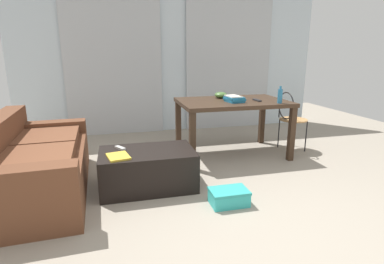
{
  "coord_description": "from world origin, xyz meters",
  "views": [
    {
      "loc": [
        -0.99,
        -1.82,
        1.35
      ],
      "look_at": [
        -0.12,
        1.64,
        0.41
      ],
      "focal_mm": 28.36,
      "sensor_mm": 36.0,
      "label": 1
    }
  ],
  "objects_px": {
    "bottle_near": "(280,96)",
    "magazine": "(118,156)",
    "bowl": "(221,95)",
    "book_stack": "(234,99)",
    "craft_table": "(232,107)",
    "tv_remote_on_table": "(257,100)",
    "shoebox": "(229,197)",
    "wire_chair": "(290,115)",
    "scissors": "(238,99)",
    "coffee_table": "(148,169)",
    "couch": "(34,165)",
    "tv_remote_primary": "(120,148)"
  },
  "relations": [
    {
      "from": "wire_chair",
      "to": "bottle_near",
      "type": "bearing_deg",
      "value": -137.31
    },
    {
      "from": "shoebox",
      "to": "coffee_table",
      "type": "bearing_deg",
      "value": 140.4
    },
    {
      "from": "wire_chair",
      "to": "scissors",
      "type": "xyz_separation_m",
      "value": [
        -0.73,
        0.13,
        0.23
      ]
    },
    {
      "from": "craft_table",
      "to": "magazine",
      "type": "xyz_separation_m",
      "value": [
        -1.49,
        -0.9,
        -0.25
      ]
    },
    {
      "from": "coffee_table",
      "to": "craft_table",
      "type": "bearing_deg",
      "value": 32.44
    },
    {
      "from": "magazine",
      "to": "shoebox",
      "type": "xyz_separation_m",
      "value": [
        0.96,
        -0.42,
        -0.33
      ]
    },
    {
      "from": "couch",
      "to": "book_stack",
      "type": "height_order",
      "value": "book_stack"
    },
    {
      "from": "wire_chair",
      "to": "tv_remote_on_table",
      "type": "height_order",
      "value": "wire_chair"
    },
    {
      "from": "craft_table",
      "to": "coffee_table",
      "type": "bearing_deg",
      "value": -147.56
    },
    {
      "from": "magazine",
      "to": "shoebox",
      "type": "relative_size",
      "value": 0.7
    },
    {
      "from": "tv_remote_on_table",
      "to": "scissors",
      "type": "distance_m",
      "value": 0.29
    },
    {
      "from": "couch",
      "to": "scissors",
      "type": "bearing_deg",
      "value": 17.51
    },
    {
      "from": "magazine",
      "to": "craft_table",
      "type": "bearing_deg",
      "value": 19.07
    },
    {
      "from": "book_stack",
      "to": "magazine",
      "type": "xyz_separation_m",
      "value": [
        -1.46,
        -0.78,
        -0.38
      ]
    },
    {
      "from": "magazine",
      "to": "shoebox",
      "type": "distance_m",
      "value": 1.09
    },
    {
      "from": "book_stack",
      "to": "scissors",
      "type": "distance_m",
      "value": 0.29
    },
    {
      "from": "craft_table",
      "to": "wire_chair",
      "type": "bearing_deg",
      "value": -0.86
    },
    {
      "from": "wire_chair",
      "to": "bowl",
      "type": "bearing_deg",
      "value": 164.89
    },
    {
      "from": "bowl",
      "to": "tv_remote_primary",
      "type": "height_order",
      "value": "bowl"
    },
    {
      "from": "bowl",
      "to": "book_stack",
      "type": "bearing_deg",
      "value": -82.19
    },
    {
      "from": "bottle_near",
      "to": "shoebox",
      "type": "bearing_deg",
      "value": -136.23
    },
    {
      "from": "craft_table",
      "to": "shoebox",
      "type": "relative_size",
      "value": 4.04
    },
    {
      "from": "bottle_near",
      "to": "tv_remote_primary",
      "type": "height_order",
      "value": "bottle_near"
    },
    {
      "from": "wire_chair",
      "to": "shoebox",
      "type": "height_order",
      "value": "wire_chair"
    },
    {
      "from": "couch",
      "to": "tv_remote_primary",
      "type": "relative_size",
      "value": 12.51
    },
    {
      "from": "couch",
      "to": "book_stack",
      "type": "xyz_separation_m",
      "value": [
        2.26,
        0.52,
        0.49
      ]
    },
    {
      "from": "coffee_table",
      "to": "shoebox",
      "type": "relative_size",
      "value": 2.74
    },
    {
      "from": "tv_remote_primary",
      "to": "craft_table",
      "type": "bearing_deg",
      "value": -7.31
    },
    {
      "from": "couch",
      "to": "tv_remote_on_table",
      "type": "bearing_deg",
      "value": 11.54
    },
    {
      "from": "craft_table",
      "to": "tv_remote_on_table",
      "type": "bearing_deg",
      "value": -21.98
    },
    {
      "from": "bowl",
      "to": "tv_remote_primary",
      "type": "bearing_deg",
      "value": -147.62
    },
    {
      "from": "scissors",
      "to": "magazine",
      "type": "bearing_deg",
      "value": -147.64
    },
    {
      "from": "bowl",
      "to": "shoebox",
      "type": "height_order",
      "value": "bowl"
    },
    {
      "from": "coffee_table",
      "to": "wire_chair",
      "type": "bearing_deg",
      "value": 20.17
    },
    {
      "from": "wire_chair",
      "to": "bowl",
      "type": "xyz_separation_m",
      "value": [
        -0.93,
        0.25,
        0.27
      ]
    },
    {
      "from": "bottle_near",
      "to": "tv_remote_on_table",
      "type": "distance_m",
      "value": 0.32
    },
    {
      "from": "bowl",
      "to": "book_stack",
      "type": "distance_m",
      "value": 0.37
    },
    {
      "from": "bowl",
      "to": "scissors",
      "type": "height_order",
      "value": "bowl"
    },
    {
      "from": "book_stack",
      "to": "tv_remote_on_table",
      "type": "distance_m",
      "value": 0.32
    },
    {
      "from": "bottle_near",
      "to": "magazine",
      "type": "distance_m",
      "value": 2.08
    },
    {
      "from": "couch",
      "to": "wire_chair",
      "type": "distance_m",
      "value": 3.21
    },
    {
      "from": "couch",
      "to": "bottle_near",
      "type": "relative_size",
      "value": 8.59
    },
    {
      "from": "magazine",
      "to": "tv_remote_primary",
      "type": "bearing_deg",
      "value": 72.82
    },
    {
      "from": "scissors",
      "to": "couch",
      "type": "bearing_deg",
      "value": -162.49
    },
    {
      "from": "scissors",
      "to": "tv_remote_on_table",
      "type": "bearing_deg",
      "value": -54.22
    },
    {
      "from": "coffee_table",
      "to": "bottle_near",
      "type": "xyz_separation_m",
      "value": [
        1.68,
        0.41,
        0.64
      ]
    },
    {
      "from": "tv_remote_primary",
      "to": "bowl",
      "type": "bearing_deg",
      "value": 1.49
    },
    {
      "from": "book_stack",
      "to": "coffee_table",
      "type": "bearing_deg",
      "value": -151.42
    },
    {
      "from": "craft_table",
      "to": "scissors",
      "type": "distance_m",
      "value": 0.19
    },
    {
      "from": "wire_chair",
      "to": "book_stack",
      "type": "xyz_separation_m",
      "value": [
        -0.88,
        -0.11,
        0.27
      ]
    }
  ]
}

